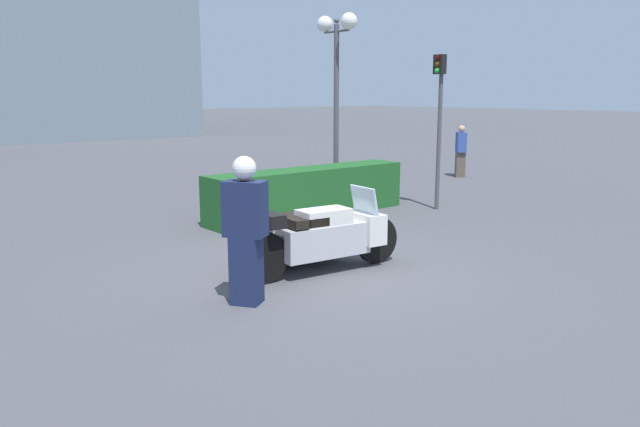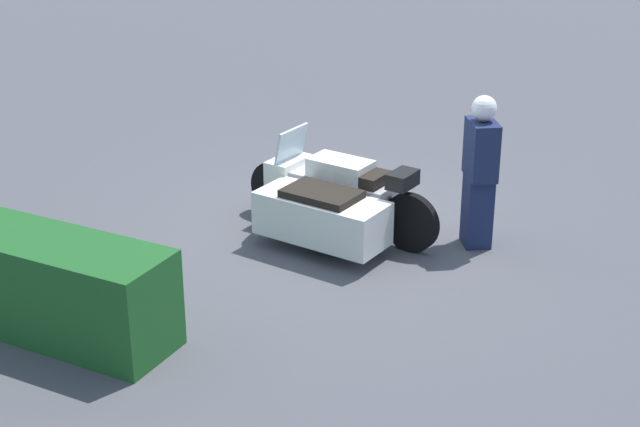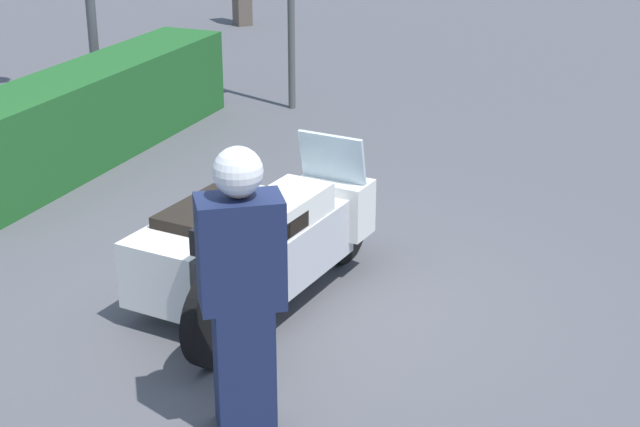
% 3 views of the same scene
% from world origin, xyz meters
% --- Properties ---
extents(ground_plane, '(160.00, 160.00, 0.00)m').
position_xyz_m(ground_plane, '(0.00, 0.00, 0.00)').
color(ground_plane, '#4C4C51').
extents(police_motorcycle, '(2.58, 1.37, 1.17)m').
position_xyz_m(police_motorcycle, '(0.05, 0.23, 0.48)').
color(police_motorcycle, black).
rests_on(police_motorcycle, ground).
extents(officer_rider, '(0.52, 0.57, 1.78)m').
position_xyz_m(officer_rider, '(-1.56, -0.48, 0.94)').
color(officer_rider, '#192347').
rests_on(officer_rider, ground).
extents(hedge_bush_curbside, '(4.58, 0.81, 0.98)m').
position_xyz_m(hedge_bush_curbside, '(2.41, 3.32, 0.49)').
color(hedge_bush_curbside, '#1E5623').
rests_on(hedge_bush_curbside, ground).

